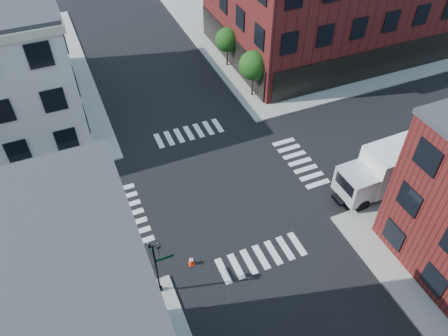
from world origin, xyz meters
The scene contains 7 objects.
ground centered at (0.00, 0.00, 0.00)m, with size 120.00×120.00×0.00m, color black.
sidewalk_ne centered at (21.00, 21.00, 0.07)m, with size 30.00×30.00×0.15m, color gray.
tree_near centered at (7.56, 9.98, 3.16)m, with size 2.69×2.69×4.49m.
tree_far centered at (7.56, 15.98, 2.87)m, with size 2.43×2.43×4.07m.
signal_pole centered at (-6.72, -6.68, 2.86)m, with size 1.29×1.24×4.60m.
box_truck centered at (11.72, -4.97, 2.01)m, with size 8.63×2.80×3.87m.
traffic_cone centered at (-4.38, -5.70, 0.33)m, with size 0.41×0.41×0.69m.
Camera 1 is at (-8.77, -21.37, 23.93)m, focal length 35.00 mm.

